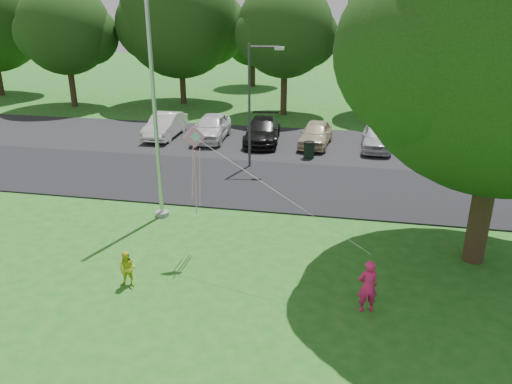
% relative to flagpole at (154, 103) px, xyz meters
% --- Properties ---
extents(ground, '(120.00, 120.00, 0.00)m').
position_rel_flagpole_xyz_m(ground, '(3.50, -5.00, -4.17)').
color(ground, '#1F6119').
rests_on(ground, ground).
extents(park_road, '(60.00, 6.00, 0.06)m').
position_rel_flagpole_xyz_m(park_road, '(3.50, 4.00, -4.14)').
color(park_road, black).
rests_on(park_road, ground).
extents(parking_strip, '(42.00, 7.00, 0.06)m').
position_rel_flagpole_xyz_m(parking_strip, '(3.50, 10.50, -4.14)').
color(parking_strip, black).
rests_on(parking_strip, ground).
extents(flagpole, '(0.50, 0.50, 10.00)m').
position_rel_flagpole_xyz_m(flagpole, '(0.00, 0.00, 0.00)').
color(flagpole, '#B7BABF').
rests_on(flagpole, ground).
extents(street_lamp, '(1.59, 0.37, 5.67)m').
position_rel_flagpole_xyz_m(street_lamp, '(2.22, 6.21, -0.76)').
color(street_lamp, '#3F3F44').
rests_on(street_lamp, ground).
extents(trash_can, '(0.56, 0.56, 0.89)m').
position_rel_flagpole_xyz_m(trash_can, '(4.63, 8.00, -3.72)').
color(trash_can, black).
rests_on(trash_can, ground).
extents(big_tree, '(9.31, 8.66, 11.00)m').
position_rel_flagpole_xyz_m(big_tree, '(10.47, -1.39, 2.30)').
color(big_tree, '#332316').
rests_on(big_tree, ground).
extents(tree_row, '(64.35, 11.94, 10.88)m').
position_rel_flagpole_xyz_m(tree_row, '(5.09, 19.23, 1.55)').
color(tree_row, '#332316').
rests_on(tree_row, ground).
extents(horizon_trees, '(77.46, 7.20, 7.02)m').
position_rel_flagpole_xyz_m(horizon_trees, '(7.56, 28.88, 0.14)').
color(horizon_trees, '#332316').
rests_on(horizon_trees, ground).
extents(parked_cars, '(16.51, 4.65, 1.42)m').
position_rel_flagpole_xyz_m(parked_cars, '(3.03, 10.40, -3.44)').
color(parked_cars, silver).
rests_on(parked_cars, ground).
extents(woman, '(0.61, 0.49, 1.44)m').
position_rel_flagpole_xyz_m(woman, '(7.33, -4.67, -3.44)').
color(woman, '#F02069').
rests_on(woman, ground).
extents(child_yellow, '(0.53, 0.42, 1.05)m').
position_rel_flagpole_xyz_m(child_yellow, '(0.85, -4.75, -3.64)').
color(child_yellow, '#CAD421').
rests_on(child_yellow, ground).
extents(kite, '(5.44, 2.46, 2.85)m').
position_rel_flagpole_xyz_m(kite, '(2.30, -2.54, -0.85)').
color(kite, pink).
rests_on(kite, ground).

